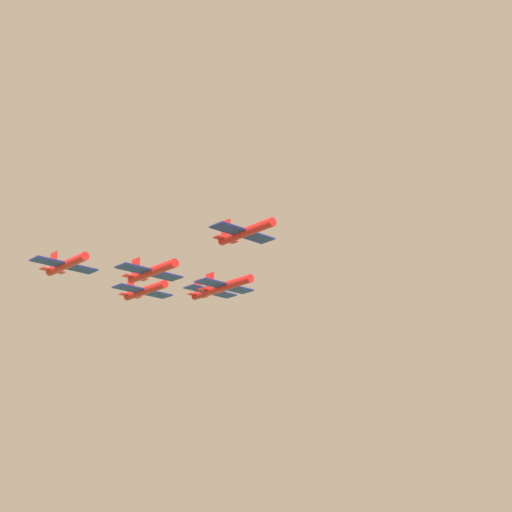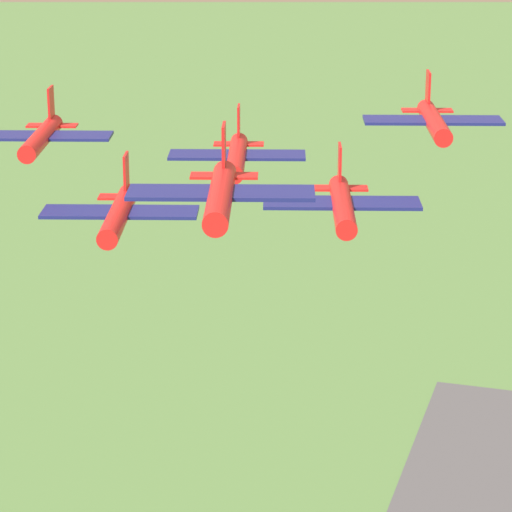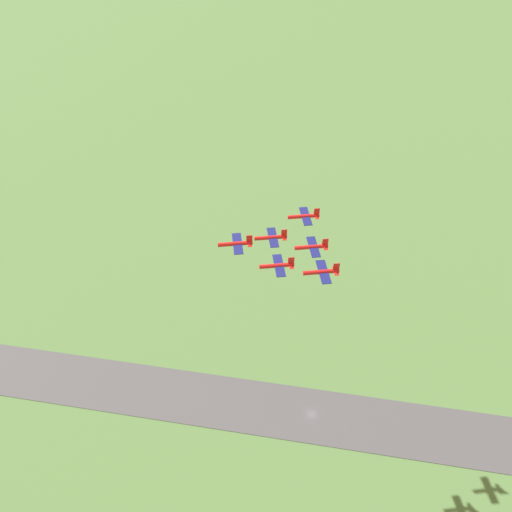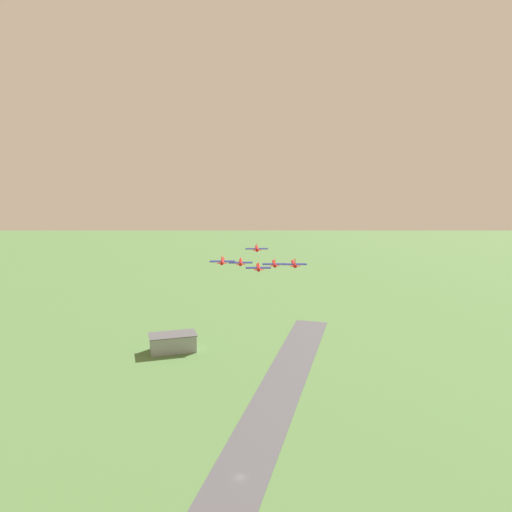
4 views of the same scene
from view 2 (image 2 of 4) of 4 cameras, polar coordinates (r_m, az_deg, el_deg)
name	(u,v)px [view 2 (image 2 of 4)]	position (r m, az deg, el deg)	size (l,w,h in m)	color
jet_0	(221,193)	(64.53, -1.67, 2.97)	(10.43, 10.76, 3.61)	red
jet_1	(342,203)	(77.26, 4.07, 2.49)	(10.43, 10.76, 3.61)	red
jet_2	(119,212)	(78.01, -6.45, 2.05)	(10.43, 10.76, 3.61)	red
jet_3	(433,120)	(88.94, 8.35, 6.33)	(10.43, 10.76, 3.61)	red
jet_4	(237,155)	(88.87, -0.90, 4.76)	(10.43, 10.76, 3.61)	red
jet_5	(42,136)	(90.20, -10.03, 5.58)	(10.43, 10.76, 3.61)	red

